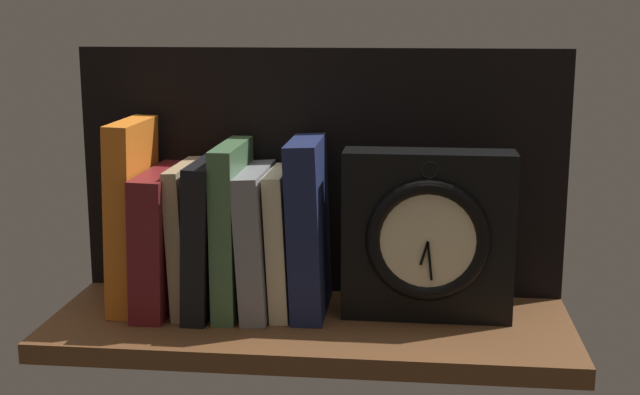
{
  "coord_description": "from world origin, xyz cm",
  "views": [
    {
      "loc": [
        13.04,
        -104.7,
        38.54
      ],
      "look_at": [
        0.98,
        3.05,
        15.31
      ],
      "focal_mm": 48.6,
      "sensor_mm": 36.0,
      "label": 1
    }
  ],
  "objects": [
    {
      "name": "ground_plane",
      "position": [
        0.0,
        0.0,
        -1.25
      ],
      "size": [
        66.76,
        25.33,
        2.5
      ],
      "primitive_type": "cube",
      "color": "brown"
    },
    {
      "name": "back_panel",
      "position": [
        0.0,
        12.06,
        16.97
      ],
      "size": [
        66.76,
        1.2,
        33.93
      ],
      "primitive_type": "cube",
      "color": "black",
      "rests_on": "ground_plane"
    },
    {
      "name": "book_orange_pandolfini",
      "position": [
        -23.99,
        3.05,
        12.43
      ],
      "size": [
        3.93,
        13.38,
        24.94
      ],
      "primitive_type": "cube",
      "rotation": [
        0.0,
        0.03,
        0.0
      ],
      "color": "orange",
      "rests_on": "ground_plane"
    },
    {
      "name": "book_maroon_dawkins",
      "position": [
        -20.01,
        3.05,
        9.18
      ],
      "size": [
        4.62,
        16.83,
        18.46
      ],
      "primitive_type": "cube",
      "rotation": [
        0.0,
        0.03,
        0.0
      ],
      "color": "maroon",
      "rests_on": "ground_plane"
    },
    {
      "name": "book_tan_shortstories",
      "position": [
        -16.64,
        3.05,
        9.63
      ],
      "size": [
        2.62,
        13.68,
        19.31
      ],
      "primitive_type": "cube",
      "rotation": [
        0.0,
        -0.03,
        0.0
      ],
      "color": "tan",
      "rests_on": "ground_plane"
    },
    {
      "name": "book_black_skeptic",
      "position": [
        -13.81,
        3.05,
        9.99
      ],
      "size": [
        3.83,
        16.69,
        20.09
      ],
      "primitive_type": "cube",
      "rotation": [
        0.0,
        0.04,
        0.0
      ],
      "color": "black",
      "rests_on": "ground_plane"
    },
    {
      "name": "book_green_romantic",
      "position": [
        -10.52,
        3.05,
        11.04
      ],
      "size": [
        2.93,
        15.17,
        22.08
      ],
      "primitive_type": "cube",
      "rotation": [
        0.0,
        0.0,
        0.0
      ],
      "color": "#476B44",
      "rests_on": "ground_plane"
    },
    {
      "name": "book_gray_chess",
      "position": [
        -7.13,
        3.05,
        9.41
      ],
      "size": [
        4.22,
        15.05,
        18.96
      ],
      "primitive_type": "cube",
      "rotation": [
        0.0,
        -0.05,
        0.0
      ],
      "color": "gray",
      "rests_on": "ground_plane"
    },
    {
      "name": "book_cream_twain",
      "position": [
        -4.01,
        3.05,
        9.36
      ],
      "size": [
        3.21,
        12.26,
        18.81
      ],
      "primitive_type": "cube",
      "rotation": [
        0.0,
        -0.04,
        0.0
      ],
      "color": "beige",
      "rests_on": "ground_plane"
    },
    {
      "name": "book_navy_bierce",
      "position": [
        -0.52,
        3.05,
        11.36
      ],
      "size": [
        4.91,
        13.22,
        22.86
      ],
      "primitive_type": "cube",
      "rotation": [
        0.0,
        -0.04,
        0.0
      ],
      "color": "#192147",
      "rests_on": "ground_plane"
    },
    {
      "name": "framed_clock",
      "position": [
        14.79,
        2.37,
        10.83
      ],
      "size": [
        21.6,
        7.52,
        21.6
      ],
      "color": "black",
      "rests_on": "ground_plane"
    }
  ]
}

